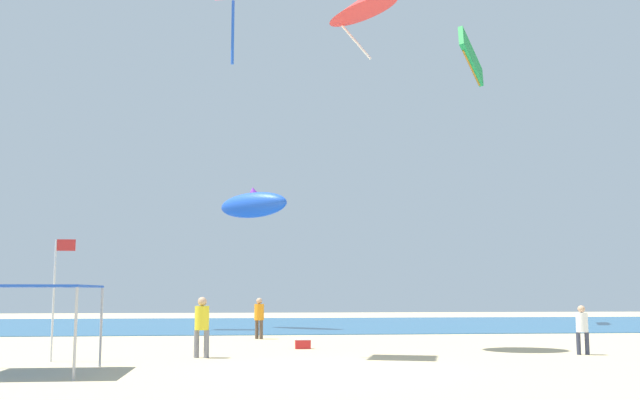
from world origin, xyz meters
name	(u,v)px	position (x,y,z in m)	size (l,w,h in m)	color
ground	(334,372)	(0.00, 0.00, -0.05)	(110.00, 110.00, 0.10)	#D1BA8C
ocean_strip	(280,324)	(0.00, 27.68, 0.01)	(110.00, 23.25, 0.03)	#28608C
canopy_tent	(25,289)	(-8.01, -0.07, 2.14)	(3.35, 3.31, 2.24)	#B2B2B7
person_near_tent	(259,315)	(-1.69, 13.36, 1.06)	(0.43, 0.43, 1.80)	brown
person_leftmost	(202,322)	(-3.72, 4.09, 1.12)	(0.49, 0.45, 1.90)	slate
person_central	(582,326)	(8.79, 3.93, 0.95)	(0.43, 0.39, 1.62)	#33384C
banner_flag	(56,287)	(-8.04, 3.27, 2.20)	(0.61, 0.06, 3.65)	silver
cooler_box	(303,344)	(-0.22, 7.49, 0.18)	(0.57, 0.37, 0.35)	red
kite_inflatable_blue	(253,205)	(-1.88, 22.63, 7.06)	(4.79, 4.72, 1.98)	blue
kite_delta_red	(361,5)	(1.95, 6.98, 12.97)	(3.15, 3.14, 2.44)	red
kite_parafoil_green	(471,58)	(12.90, 27.61, 17.93)	(2.95, 4.54, 3.12)	green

